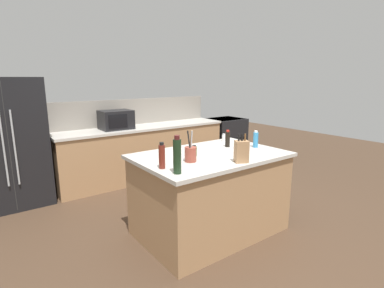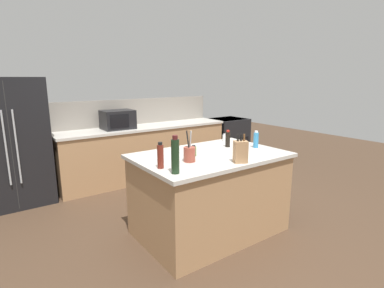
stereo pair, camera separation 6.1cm
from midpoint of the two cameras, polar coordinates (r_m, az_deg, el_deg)
ground_plane at (r=3.70m, az=3.77°, el=-16.13°), size 14.00×14.00×0.00m
back_counter_run at (r=5.43m, az=-8.45°, el=-1.50°), size 3.07×0.66×0.94m
wall_backsplash at (r=5.58m, az=-10.16°, el=6.12°), size 3.03×0.03×0.46m
kitchen_island at (r=3.50m, az=3.88°, el=-9.33°), size 1.65×1.10×0.94m
refrigerator at (r=4.85m, az=-31.21°, el=0.20°), size 0.99×0.75×1.78m
range_oven at (r=6.52m, az=7.03°, el=0.86°), size 0.76×0.65×0.92m
microwave at (r=5.11m, az=-13.61°, el=4.54°), size 0.51×0.39×0.31m
knife_block at (r=3.03m, az=9.80°, el=-1.42°), size 0.16×0.15×0.29m
utensil_crock at (r=3.02m, az=0.09°, el=-1.85°), size 0.12×0.12×0.32m
spice_jar_oregano at (r=3.26m, az=0.86°, el=-1.31°), size 0.06×0.06×0.12m
dish_soap_bottle at (r=3.72m, az=12.55°, el=0.80°), size 0.06×0.06×0.21m
vinegar_bottle at (r=2.81m, az=-5.41°, el=-2.30°), size 0.06×0.06×0.25m
soy_sauce_bottle at (r=3.70m, az=7.30°, el=0.95°), size 0.06×0.06×0.21m
salt_shaker at (r=4.02m, az=6.63°, el=1.17°), size 0.05×0.05×0.11m
wine_bottle at (r=2.63m, az=-2.55°, el=-2.24°), size 0.07×0.07×0.34m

